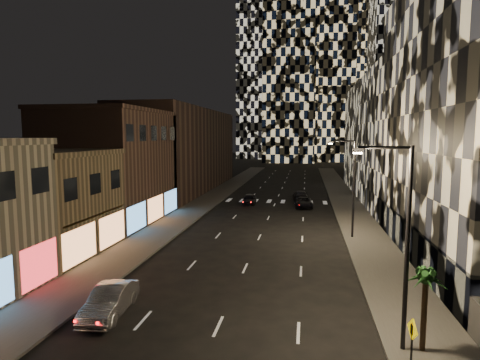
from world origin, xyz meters
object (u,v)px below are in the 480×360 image
(car_dark_midlane, at_px, (249,199))
(ped_sign, at_px, (412,340))
(car_dark_oncoming, at_px, (301,195))
(car_dark_rightlane, at_px, (304,202))
(car_silver_parked, at_px, (110,301))
(palm_tree, at_px, (426,283))
(streetlight_far, at_px, (351,181))
(streetlight_near, at_px, (402,234))

(car_dark_midlane, distance_m, ped_sign, 41.12)
(car_dark_oncoming, distance_m, car_dark_rightlane, 5.91)
(car_silver_parked, xyz_separation_m, car_dark_rightlane, (9.99, 34.39, -0.11))
(ped_sign, distance_m, palm_tree, 3.12)
(car_silver_parked, relative_size, palm_tree, 1.27)
(car_dark_oncoming, bearing_deg, palm_tree, 92.90)
(streetlight_far, height_order, palm_tree, streetlight_far)
(streetlight_near, bearing_deg, car_silver_parked, 174.83)
(streetlight_far, height_order, car_silver_parked, streetlight_far)
(ped_sign, bearing_deg, streetlight_near, 79.69)
(streetlight_far, bearing_deg, streetlight_near, -90.00)
(car_dark_midlane, bearing_deg, streetlight_far, -55.54)
(streetlight_far, relative_size, car_dark_oncoming, 1.80)
(streetlight_far, xyz_separation_m, car_dark_rightlane, (-4.35, 15.69, -4.68))
(streetlight_near, distance_m, car_dark_oncoming, 42.12)
(streetlight_far, distance_m, car_dark_rightlane, 16.94)
(streetlight_far, height_order, car_dark_oncoming, streetlight_far)
(car_dark_midlane, distance_m, car_dark_rightlane, 7.59)
(palm_tree, bearing_deg, car_dark_midlane, 109.36)
(streetlight_near, xyz_separation_m, ped_sign, (-0.06, -2.53, -3.48))
(car_silver_parked, bearing_deg, ped_sign, -19.85)
(car_silver_parked, relative_size, car_dark_oncoming, 0.95)
(car_dark_oncoming, bearing_deg, streetlight_near, 91.43)
(car_silver_parked, height_order, palm_tree, palm_tree)
(streetlight_far, height_order, car_dark_midlane, streetlight_far)
(car_dark_rightlane, xyz_separation_m, ped_sign, (4.30, -38.22, 1.20))
(streetlight_near, xyz_separation_m, car_dark_rightlane, (-4.35, 35.69, -4.68))
(streetlight_near, distance_m, ped_sign, 4.31)
(streetlight_far, distance_m, palm_tree, 20.10)
(streetlight_far, height_order, car_dark_rightlane, streetlight_far)
(car_silver_parked, xyz_separation_m, palm_tree, (15.42, -1.25, 2.44))
(car_dark_midlane, relative_size, ped_sign, 1.68)
(car_silver_parked, bearing_deg, car_dark_oncoming, 71.92)
(streetlight_far, xyz_separation_m, palm_tree, (1.08, -19.96, -2.13))
(car_dark_rightlane, bearing_deg, car_dark_midlane, 167.42)
(car_dark_midlane, distance_m, palm_tree, 39.08)
(car_silver_parked, height_order, ped_sign, ped_sign)
(streetlight_near, bearing_deg, streetlight_far, 90.00)
(car_dark_rightlane, height_order, ped_sign, ped_sign)
(streetlight_near, bearing_deg, ped_sign, -91.27)
(streetlight_near, distance_m, car_dark_rightlane, 36.25)
(car_dark_oncoming, bearing_deg, ped_sign, 90.98)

